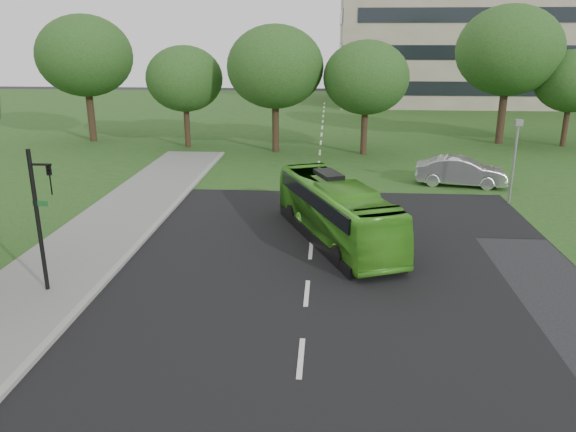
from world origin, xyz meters
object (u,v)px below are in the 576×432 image
object	(u,v)px
tree_park_e	(572,81)
bus	(336,211)
tree_park_f	(85,56)
sedan	(461,171)
camera_pole	(515,150)
tree_park_c	(366,78)
traffic_light	(41,211)
tree_park_d	(509,51)
office_building	(502,1)
tree_park_a	(185,79)
tree_park_b	(275,67)

from	to	relation	value
tree_park_e	bus	world-z (taller)	tree_park_e
tree_park_e	tree_park_f	xyz separation A→B (m)	(-37.73, -0.41, 1.77)
sedan	camera_pole	size ratio (longest dim) A/B	1.17
camera_pole	tree_park_e	bearing A→B (deg)	60.58
tree_park_c	traffic_light	bearing A→B (deg)	-115.83
sedan	tree_park_f	bearing A→B (deg)	75.35
tree_park_d	tree_park_c	bearing A→B (deg)	-155.31
tree_park_e	camera_pole	size ratio (longest dim) A/B	1.70
tree_park_c	bus	distance (m)	18.93
office_building	camera_pole	distance (m)	50.92
tree_park_e	traffic_light	world-z (taller)	tree_park_e
tree_park_a	traffic_light	xyz separation A→B (m)	(1.75, -26.10, -2.30)
traffic_light	tree_park_f	bearing A→B (deg)	88.57
tree_park_f	traffic_light	bearing A→B (deg)	-70.11
tree_park_a	sedan	size ratio (longest dim) A/B	1.51
office_building	bus	distance (m)	59.57
office_building	tree_park_d	size ratio (longest dim) A/B	3.77
bus	sedan	size ratio (longest dim) A/B	1.82
tree_park_e	tree_park_d	bearing A→B (deg)	170.13
tree_park_b	traffic_light	bearing A→B (deg)	-101.95
office_building	tree_park_b	size ratio (longest dim) A/B	4.40
tree_park_f	sedan	size ratio (longest dim) A/B	1.97
tree_park_b	tree_park_e	distance (m)	22.66
tree_park_b	camera_pole	bearing A→B (deg)	-43.84
tree_park_c	tree_park_d	xyz separation A→B (m)	(11.13, 5.12, 1.73)
camera_pole	tree_park_d	bearing A→B (deg)	75.18
traffic_light	camera_pole	xyz separation A→B (m)	(18.56, 11.99, -0.10)
tree_park_c	tree_park_e	bearing A→B (deg)	15.21
traffic_light	camera_pole	size ratio (longest dim) A/B	1.14
sedan	office_building	bearing A→B (deg)	-6.64
bus	tree_park_b	bearing A→B (deg)	80.70
bus	traffic_light	distance (m)	11.35
tree_park_b	traffic_light	distance (m)	25.54
tree_park_b	bus	distance (m)	19.96
tree_park_a	tree_park_e	distance (m)	29.41
tree_park_a	camera_pole	xyz separation A→B (m)	(20.31, -14.10, -2.40)
bus	camera_pole	size ratio (longest dim) A/B	2.12
tree_park_f	tree_park_a	bearing A→B (deg)	-13.61
tree_park_b	tree_park_f	world-z (taller)	tree_park_f
tree_park_f	sedan	bearing A→B (deg)	-24.96
tree_park_d	sedan	distance (m)	16.35
tree_park_b	traffic_light	world-z (taller)	tree_park_b
office_building	bus	xyz separation A→B (m)	(-20.96, -54.62, -11.22)
tree_park_a	tree_park_c	bearing A→B (deg)	-7.82
sedan	tree_park_b	bearing A→B (deg)	61.80
office_building	tree_park_c	xyz separation A→B (m)	(-18.78, -36.29, -7.04)
tree_park_a	bus	world-z (taller)	tree_park_a
tree_park_f	bus	distance (m)	30.23
office_building	tree_park_a	world-z (taller)	office_building
office_building	tree_park_b	distance (m)	44.24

